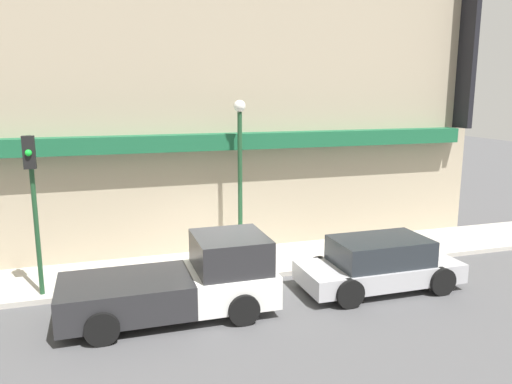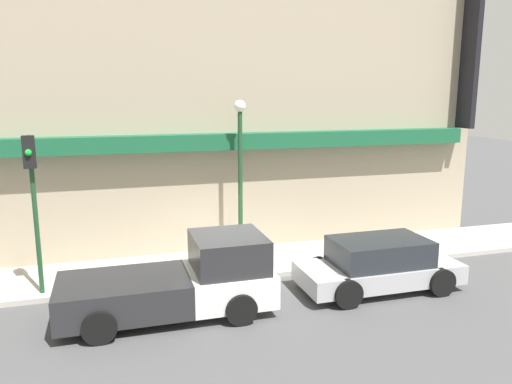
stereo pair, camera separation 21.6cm
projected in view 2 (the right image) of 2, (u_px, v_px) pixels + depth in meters
The scene contains 8 objects.
ground_plane at pixel (226, 283), 14.01m from camera, with size 80.00×80.00×0.00m, color #4C4C4F.
sidewalk at pixel (216, 265), 15.24m from camera, with size 36.00×2.66×0.14m.
building at pixel (197, 115), 17.01m from camera, with size 19.80×3.80×11.40m.
pickup_truck at pixel (182, 281), 11.95m from camera, with size 5.02×2.21×1.87m.
parked_car at pixel (379, 265), 13.46m from camera, with size 4.37×2.00×1.42m.
fire_hydrant at pixel (203, 259), 14.65m from camera, with size 0.17×0.17×0.65m.
street_lamp at pixel (240, 159), 15.18m from camera, with size 0.36×0.36×4.90m.
traffic_light at pixel (33, 188), 12.37m from camera, with size 0.28×0.42×4.10m.
Camera 2 is at (-2.98, -12.92, 5.26)m, focal length 35.00 mm.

